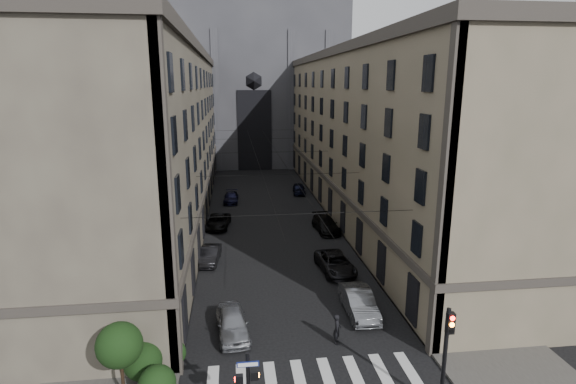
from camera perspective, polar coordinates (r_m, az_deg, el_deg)
name	(u,v)px	position (r m, az deg, el deg)	size (l,w,h in m)	color
sidewalk_left	(178,216)	(53.91, -13.84, -2.95)	(7.00, 80.00, 0.15)	#383533
sidewalk_right	(353,210)	(55.40, 8.27, -2.24)	(7.00, 80.00, 0.15)	#383533
zebra_crossing	(313,377)	(25.61, 3.24, -22.40)	(11.00, 3.20, 0.01)	beige
building_left	(146,137)	(52.56, -17.62, 6.72)	(13.60, 60.60, 18.85)	#494238
building_right	(380,133)	(54.50, 11.61, 7.30)	(13.60, 60.60, 18.85)	brown
gothic_tower	(251,69)	(90.45, -4.75, 15.28)	(35.00, 23.00, 58.00)	#2D2D33
traffic_light_right	(446,347)	(22.95, 19.47, -18.09)	(0.34, 0.50, 5.20)	black
shrub_cluster	(140,359)	(24.78, -18.26, -19.48)	(3.90, 4.40, 3.90)	black
tram_wires	(267,154)	(51.74, -2.68, 4.90)	(14.00, 60.00, 0.43)	black
car_left_near	(232,323)	(28.83, -7.07, -16.16)	(1.86, 4.62, 1.57)	gray
car_left_midnear	(210,255)	(39.61, -9.87, -7.87)	(1.47, 4.23, 1.39)	black
car_left_midfar	(218,222)	(48.74, -8.87, -3.72)	(2.28, 4.94, 1.37)	black
car_left_far	(231,198)	(58.83, -7.24, -0.70)	(1.80, 4.44, 1.29)	black
car_right_near	(359,302)	(31.24, 8.98, -13.67)	(1.75, 5.01, 1.65)	slate
car_right_midnear	(335,263)	(37.42, 6.03, -8.97)	(2.46, 5.33, 1.48)	black
car_right_midfar	(326,224)	(47.17, 4.83, -4.11)	(2.11, 5.19, 1.51)	black
car_right_far	(299,189)	(62.90, 1.41, 0.40)	(1.68, 4.18, 1.43)	black
pedestrian	(337,329)	(27.91, 6.25, -16.90)	(0.67, 0.44, 1.84)	black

